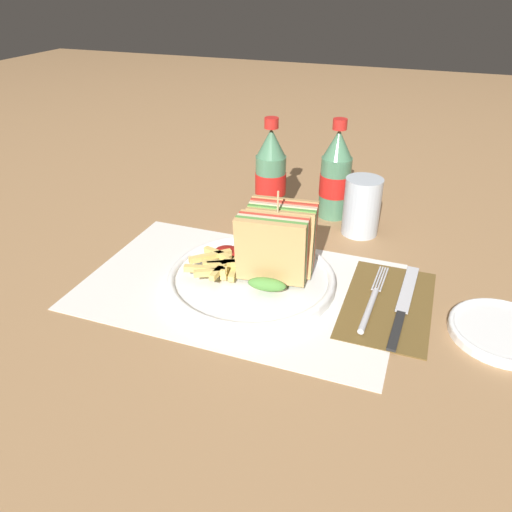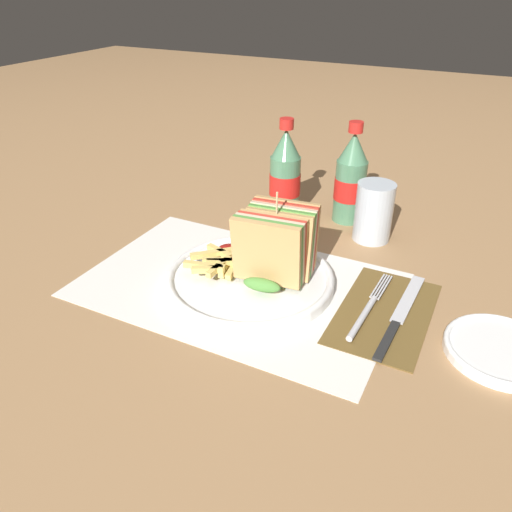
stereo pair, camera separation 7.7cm
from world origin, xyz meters
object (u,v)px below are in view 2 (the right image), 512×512
Objects in this scene: fork at (366,311)px; knife at (400,315)px; club_sandwich at (276,245)px; coke_bottle_far at (351,180)px; plate_main at (250,278)px; side_saucer at (501,350)px; coke_bottle_near at (285,176)px; glass_near at (373,216)px.

fork reaches higher than knife.
coke_bottle_far is at bearing 84.04° from club_sandwich.
knife is (0.23, 0.02, -0.00)m from plate_main.
coke_bottle_near is at bearing 148.47° from side_saucer.
coke_bottle_far is 0.42m from side_saucer.
coke_bottle_far is (0.03, 0.27, 0.01)m from club_sandwich.
coke_bottle_near is 1.81× the size of glass_near.
coke_bottle_far reaches higher than plate_main.
coke_bottle_near reaches higher than fork.
plate_main is at bearing -173.52° from knife.
side_saucer is at bearing 1.57° from fork.
coke_bottle_far reaches higher than glass_near.
coke_bottle_near is at bearing 135.86° from fork.
club_sandwich is at bearing 27.35° from plate_main.
glass_near is (-0.06, 0.23, 0.04)m from fork.
knife is 0.33m from coke_bottle_far.
glass_near is (0.09, 0.21, -0.02)m from club_sandwich.
plate_main is at bearing -102.15° from coke_bottle_far.
plate_main is 0.36m from side_saucer.
knife is (0.04, 0.01, -0.00)m from fork.
plate_main reaches higher than knife.
club_sandwich reaches higher than glass_near.
coke_bottle_far reaches higher than fork.
fork is 0.35m from coke_bottle_near.
fork is at bearing 0.65° from plate_main.
plate_main is 1.35× the size of coke_bottle_near.
fork is at bearing -75.87° from glass_near.
side_saucer is (0.23, -0.23, -0.04)m from glass_near.
knife is 0.24m from glass_near.
side_saucer is (0.13, -0.02, 0.00)m from knife.
plate_main is 1.84× the size of side_saucer.
club_sandwich is at bearing -112.98° from glass_near.
coke_bottle_near is (-0.06, 0.25, 0.07)m from plate_main.
side_saucer is (0.36, -0.00, -0.00)m from plate_main.
coke_bottle_far is (-0.12, 0.29, 0.07)m from fork.
fork is at bearing -159.43° from knife.
fork is 0.81× the size of knife.
club_sandwich is at bearing -95.96° from coke_bottle_far.
club_sandwich is 0.71× the size of coke_bottle_near.
knife is at bearing 172.73° from side_saucer.
club_sandwich is at bearing -177.99° from knife.
fork is at bearing -46.47° from coke_bottle_near.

